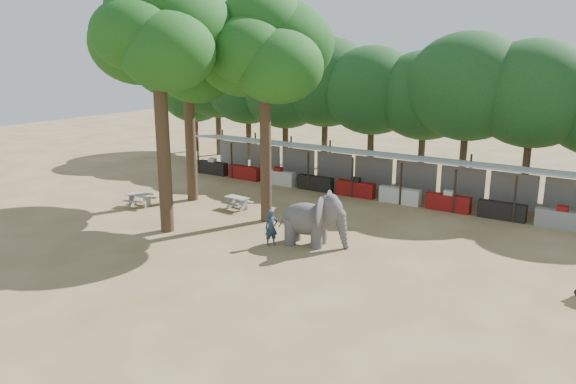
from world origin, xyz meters
The scene contains 10 objects.
ground centered at (0.00, 0.00, 0.00)m, with size 100.00×100.00×0.00m, color brown.
vendor_stalls centered at (0.00, 13.84, 1.18)m, with size 28.00×2.99×2.80m.
yard_tree_left centered at (-9.13, 7.19, 8.20)m, with size 7.10×6.90×11.02m.
yard_tree_center centered at (-6.13, 2.19, 9.21)m, with size 7.10×6.90×12.04m.
yard_tree_back centered at (-3.13, 6.19, 8.54)m, with size 7.10×6.90×11.36m.
backdrop_trees centered at (0.00, 19.00, 5.51)m, with size 46.46×5.95×8.33m.
elephant centered at (0.93, 4.17, 1.21)m, with size 3.26×2.41×2.42m.
handler centered at (-0.63, 3.08, 0.81)m, with size 0.58×0.39×1.62m, color #26384C.
picnic_table_near centered at (-10.47, 4.29, 0.46)m, with size 1.69×1.58×0.71m.
picnic_table_far centered at (-5.58, 6.85, 0.45)m, with size 1.48×1.36×0.68m.
Camera 1 is at (13.15, -16.33, 8.49)m, focal length 35.00 mm.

